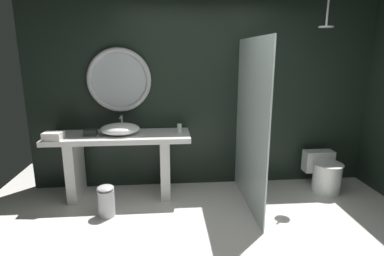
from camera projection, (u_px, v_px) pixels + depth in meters
The scene contains 11 objects.
back_wall_panel at pixel (206, 94), 4.26m from camera, with size 4.80×0.10×2.60m, color black.
vanity_counter at pixel (120, 155), 3.99m from camera, with size 1.80×0.58×0.84m.
vessel_sink at pixel (120, 129), 3.90m from camera, with size 0.50×0.41×0.21m.
tumbler_cup at pixel (179, 128), 4.01m from camera, with size 0.06×0.06×0.11m, color silver.
tissue_box at pixel (90, 133), 3.86m from camera, with size 0.15×0.12×0.07m, color #282D28.
round_wall_mirror at pixel (119, 80), 4.03m from camera, with size 0.84×0.07×0.84m.
shower_glass_panel at pixel (251, 125), 3.66m from camera, with size 0.02×1.35×2.02m, color silver.
rain_shower_head at pixel (326, 23), 3.64m from camera, with size 0.17×0.17×0.37m.
toilet at pixel (324, 173), 4.21m from camera, with size 0.41×0.57×0.50m.
waste_bin at pixel (106, 201), 3.55m from camera, with size 0.19×0.19×0.38m.
folded_hand_towel at pixel (53, 136), 3.66m from camera, with size 0.21×0.18×0.09m, color silver.
Camera 1 is at (-0.55, -2.32, 1.84)m, focal length 28.85 mm.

